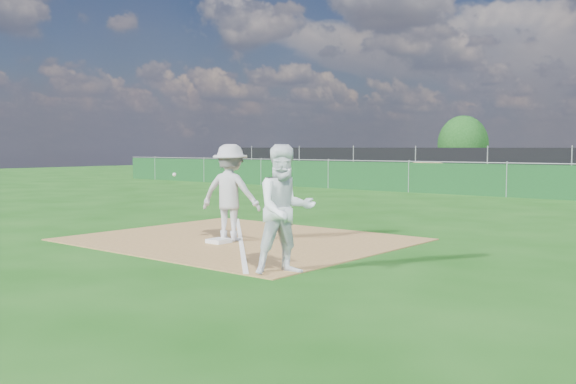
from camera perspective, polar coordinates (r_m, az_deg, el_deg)
The scene contains 11 objects.
ground at distance 20.09m, azimuth 13.79°, elevation -1.31°, with size 90.00×90.00×0.00m, color #154B10.
infield_dirt at distance 12.65m, azimuth -4.25°, elevation -4.23°, with size 6.00×5.00×0.02m, color olive.
foul_line at distance 12.65m, azimuth -4.25°, elevation -4.17°, with size 0.08×7.00×0.01m, color white.
green_fence at distance 24.64m, azimuth 18.87°, elevation 0.95°, with size 44.00×0.05×1.20m, color #103C18.
dirt_mound at distance 29.87m, azimuth 12.24°, elevation 1.54°, with size 3.38×2.60×1.17m, color #987549.
black_fence at distance 32.24m, azimuth 23.90°, elevation 2.02°, with size 46.00×0.04×1.80m, color black.
first_base at distance 12.18m, azimuth -6.18°, elevation -4.34°, with size 0.36×0.36×0.08m, color silver.
play_at_first at distance 12.34m, azimuth -5.14°, elevation -0.06°, with size 2.51×1.04×1.86m.
runner at distance 9.15m, azimuth -0.26°, elevation -1.57°, with size 0.90×0.70×1.86m, color white.
car_left at distance 39.13m, azimuth 14.61°, elevation 2.29°, with size 1.73×4.29×1.46m, color #B2B4BA.
tree_left at distance 44.01m, azimuth 15.29°, elevation 4.11°, with size 3.30×3.30×3.91m.
Camera 1 is at (8.66, -8.04, 1.82)m, focal length 40.00 mm.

